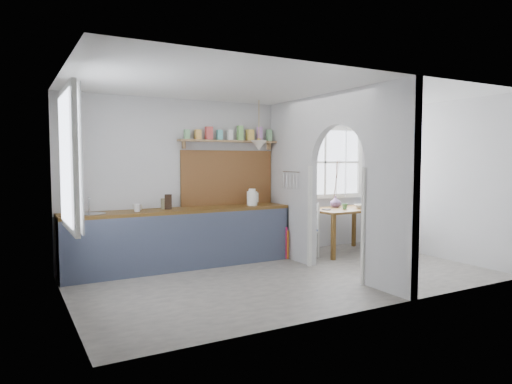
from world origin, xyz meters
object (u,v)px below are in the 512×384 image
chair_left (302,230)px  kettle (252,197)px  vase (336,202)px  dining_table (344,231)px  chair_right (379,222)px

chair_left → kettle: 1.03m
chair_left → vase: size_ratio=4.52×
vase → dining_table: bearing=-84.2°
vase → chair_right: bearing=-11.0°
dining_table → chair_right: 0.89m
dining_table → chair_left: chair_left is taller
chair_left → kettle: kettle is taller
dining_table → chair_right: chair_right is taller
chair_right → kettle: size_ratio=3.52×
dining_table → vase: size_ratio=6.18×
dining_table → kettle: bearing=167.5°
chair_right → kettle: kettle is taller
chair_left → chair_right: bearing=76.8°
dining_table → kettle: (-1.70, 0.30, 0.64)m
chair_left → chair_right: (1.77, 0.03, 0.02)m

